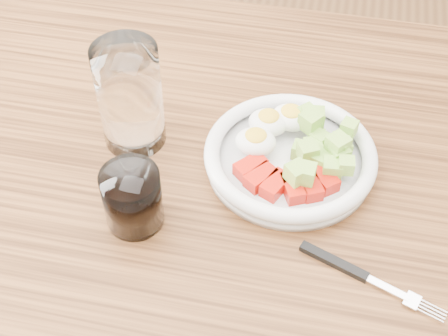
{
  "coord_description": "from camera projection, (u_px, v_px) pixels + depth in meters",
  "views": [
    {
      "loc": [
        0.11,
        -0.54,
        1.42
      ],
      "look_at": [
        -0.01,
        0.01,
        0.8
      ],
      "focal_mm": 50.0,
      "sensor_mm": 36.0,
      "label": 1
    }
  ],
  "objects": [
    {
      "name": "dining_table",
      "position": [
        229.0,
        233.0,
        0.93
      ],
      "size": [
        1.5,
        0.9,
        0.77
      ],
      "color": "brown",
      "rests_on": "ground"
    },
    {
      "name": "coffee_glass",
      "position": [
        133.0,
        199.0,
        0.79
      ],
      "size": [
        0.08,
        0.08,
        0.09
      ],
      "color": "white",
      "rests_on": "dining_table"
    },
    {
      "name": "fork",
      "position": [
        353.0,
        271.0,
        0.76
      ],
      "size": [
        0.18,
        0.08,
        0.01
      ],
      "color": "black",
      "rests_on": "dining_table"
    },
    {
      "name": "bowl",
      "position": [
        291.0,
        154.0,
        0.87
      ],
      "size": [
        0.24,
        0.24,
        0.06
      ],
      "color": "white",
      "rests_on": "dining_table"
    },
    {
      "name": "water_glass",
      "position": [
        130.0,
        97.0,
        0.86
      ],
      "size": [
        0.09,
        0.09,
        0.16
      ],
      "primitive_type": "cylinder",
      "color": "white",
      "rests_on": "dining_table"
    }
  ]
}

